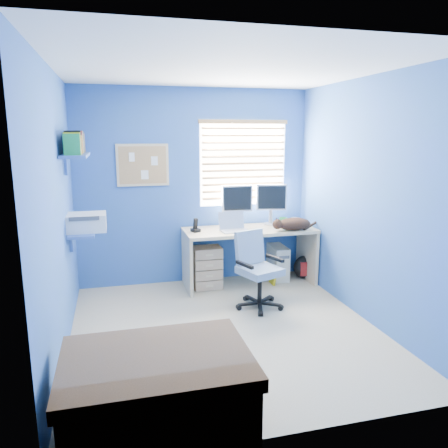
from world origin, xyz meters
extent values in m
cube|color=#BBAE90|center=(0.00, 0.00, 0.00)|extent=(3.00, 3.20, 0.00)
cube|color=white|center=(0.00, 0.00, 2.50)|extent=(3.00, 3.20, 0.00)
cube|color=#32649E|center=(0.00, 1.60, 1.25)|extent=(3.00, 0.01, 2.50)
cube|color=#32649E|center=(0.00, -1.60, 1.25)|extent=(3.00, 0.01, 2.50)
cube|color=#32649E|center=(-1.50, 0.00, 1.25)|extent=(0.01, 3.20, 2.50)
cube|color=#32649E|center=(1.50, 0.00, 1.25)|extent=(0.01, 3.20, 2.50)
cube|color=tan|center=(0.64, 1.26, 0.37)|extent=(1.67, 0.65, 0.74)
cube|color=silver|center=(0.41, 1.15, 0.85)|extent=(0.35, 0.28, 0.22)
cube|color=silver|center=(0.52, 1.44, 1.01)|extent=(0.40, 0.13, 0.54)
cube|color=silver|center=(0.99, 1.43, 1.01)|extent=(0.42, 0.20, 0.54)
cube|color=black|center=(-0.06, 1.26, 0.82)|extent=(0.12, 0.13, 0.17)
imported|color=#1C853C|center=(1.14, 1.37, 0.79)|extent=(0.10, 0.09, 0.10)
cylinder|color=silver|center=(1.36, 1.46, 0.78)|extent=(0.13, 0.13, 0.07)
ellipsoid|color=black|center=(1.16, 1.05, 0.82)|extent=(0.46, 0.27, 0.16)
cube|color=beige|center=(1.09, 1.38, 0.23)|extent=(0.21, 0.45, 0.45)
cube|color=tan|center=(0.09, 1.25, 0.27)|extent=(0.35, 0.28, 0.54)
cube|color=yellow|center=(0.95, 1.18, 0.12)|extent=(0.03, 0.17, 0.24)
ellipsoid|color=black|center=(1.43, 1.29, 0.16)|extent=(0.28, 0.23, 0.31)
cube|color=brown|center=(-0.81, -1.37, 0.28)|extent=(1.15, 0.82, 0.55)
cylinder|color=black|center=(0.52, 0.47, 0.03)|extent=(0.64, 0.64, 0.06)
cylinder|color=black|center=(0.52, 0.47, 0.23)|extent=(0.06, 0.06, 0.33)
cube|color=#8BB0C7|center=(0.52, 0.47, 0.43)|extent=(0.52, 0.52, 0.08)
cube|color=#8BB0C7|center=(0.45, 0.65, 0.67)|extent=(0.37, 0.18, 0.39)
cube|color=white|center=(0.65, 1.59, 1.55)|extent=(1.15, 0.01, 1.10)
cube|color=#AE7F4D|center=(0.65, 1.56, 1.55)|extent=(1.10, 0.03, 1.00)
cube|color=tan|center=(-0.65, 1.58, 1.55)|extent=(0.64, 0.02, 0.52)
cube|color=tan|center=(-0.65, 1.57, 1.55)|extent=(0.58, 0.01, 0.46)
cube|color=#3A5CA3|center=(-1.36, 0.75, 0.92)|extent=(0.26, 0.55, 0.03)
cube|color=silver|center=(-1.32, 0.75, 1.02)|extent=(0.42, 0.34, 0.18)
cube|color=#3A5CA3|center=(-1.37, 0.75, 1.72)|extent=(0.24, 0.90, 0.03)
cube|color=navy|center=(-1.38, 0.75, 1.84)|extent=(0.15, 0.80, 0.22)
camera|label=1|loc=(-1.03, -3.93, 1.94)|focal=35.00mm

